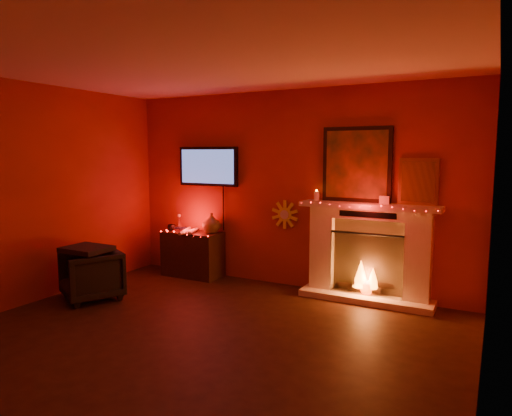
{
  "coord_description": "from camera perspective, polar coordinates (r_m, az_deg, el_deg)",
  "views": [
    {
      "loc": [
        2.55,
        -3.24,
        1.85
      ],
      "look_at": [
        -0.09,
        1.7,
        1.17
      ],
      "focal_mm": 32.0,
      "sensor_mm": 36.0,
      "label": 1
    }
  ],
  "objects": [
    {
      "name": "console_table",
      "position": [
        6.96,
        -7.77,
        -5.32
      ],
      "size": [
        0.89,
        0.56,
        0.96
      ],
      "color": "black",
      "rests_on": "floor"
    },
    {
      "name": "sunburst_clock",
      "position": [
        6.34,
        3.62,
        -0.82
      ],
      "size": [
        0.4,
        0.03,
        0.4
      ],
      "color": "yellow",
      "rests_on": "room"
    },
    {
      "name": "fireplace",
      "position": [
        5.91,
        13.82,
        -4.28
      ],
      "size": [
        1.72,
        0.4,
        2.18
      ],
      "color": "beige",
      "rests_on": "floor"
    },
    {
      "name": "tv",
      "position": [
        6.88,
        -5.99,
        5.17
      ],
      "size": [
        1.0,
        0.07,
        1.24
      ],
      "color": "black",
      "rests_on": "room"
    },
    {
      "name": "armchair",
      "position": [
        6.2,
        -19.91,
        -7.86
      ],
      "size": [
        0.92,
        0.92,
        0.63
      ],
      "primitive_type": "imported",
      "rotation": [
        0.0,
        0.0,
        -0.48
      ],
      "color": "black",
      "rests_on": "floor"
    },
    {
      "name": "room",
      "position": [
        4.15,
        -10.03,
        -0.12
      ],
      "size": [
        5.0,
        5.0,
        5.0
      ],
      "color": "black",
      "rests_on": "ground"
    }
  ]
}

